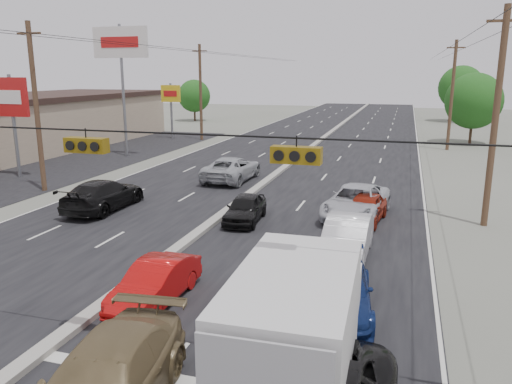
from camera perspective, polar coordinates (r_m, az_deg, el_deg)
ground at (r=14.95m, az=-22.06°, el=-15.94°), size 200.00×200.00×0.00m
road_surface at (r=41.47m, az=4.46°, el=3.59°), size 20.00×160.00×0.02m
center_median at (r=41.46m, az=4.46°, el=3.72°), size 0.50×160.00×0.20m
parking_lot at (r=43.91m, az=-19.32°, el=3.42°), size 10.00×42.00×0.02m
utility_pole_left_b at (r=32.74m, az=-23.82°, el=8.87°), size 1.60×0.30×10.00m
utility_pole_left_c at (r=54.26m, az=-6.35°, el=11.30°), size 1.60×0.30×10.00m
utility_pole_right_b at (r=25.32m, az=25.70°, el=7.66°), size 1.60×0.30×10.00m
utility_pole_right_c at (r=50.13m, az=21.48°, el=10.29°), size 1.60×0.30×10.00m
traffic_signals at (r=12.39m, az=-19.20°, el=5.30°), size 25.00×0.30×0.54m
pole_sign_mid at (r=37.96m, az=-26.14°, el=9.13°), size 2.60×0.25×7.00m
pole_sign_billboard at (r=44.47m, az=-15.20°, el=15.31°), size 5.00×0.25×11.00m
pole_sign_far at (r=55.75m, az=-9.70°, el=10.53°), size 2.20×0.25×6.00m
tree_left_far at (r=76.43m, az=-7.07°, el=10.84°), size 4.80×4.80×6.12m
tree_right_mid at (r=55.38m, az=23.63°, el=9.52°), size 5.60×5.60×7.14m
tree_right_far at (r=80.31m, az=22.39°, el=10.96°), size 6.40×6.40×8.16m
box_truck at (r=11.21m, az=4.94°, el=-15.47°), size 2.43×6.52×3.28m
red_sedan at (r=16.25m, az=-11.41°, el=-10.15°), size 1.50×4.03×1.32m
queue_car_a at (r=24.24m, az=-1.25°, el=-1.91°), size 1.83×4.00×1.33m
queue_car_b at (r=19.89m, az=10.33°, el=-5.23°), size 1.77×4.84×1.58m
queue_car_c at (r=25.40m, az=11.37°, el=-1.17°), size 3.32×5.97×1.58m
queue_car_d at (r=15.61m, az=9.44°, el=-10.90°), size 2.59×5.05×1.40m
queue_car_e at (r=24.76m, az=12.38°, el=-1.84°), size 2.15×4.23×1.38m
oncoming_near at (r=27.56m, az=-17.03°, el=-0.32°), size 2.26×5.53×1.61m
oncoming_far at (r=33.61m, az=-2.78°, el=2.66°), size 2.84×5.84×1.60m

